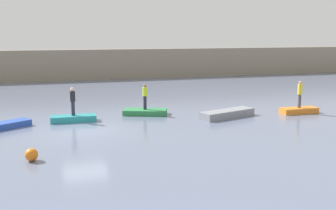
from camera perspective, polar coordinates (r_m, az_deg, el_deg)
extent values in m
plane|color=slate|center=(23.24, -11.89, -3.61)|extent=(120.00, 120.00, 0.00)
cube|color=gray|center=(48.08, -14.36, 5.53)|extent=(80.00, 1.20, 3.55)
cube|color=#2B4CAD|center=(25.04, -22.60, -2.76)|extent=(3.26, 2.57, 0.36)
cube|color=teal|center=(25.66, -13.33, -1.90)|extent=(2.80, 1.04, 0.40)
cube|color=#2D7F47|center=(27.19, -3.29, -1.00)|extent=(3.17, 2.23, 0.36)
cube|color=gray|center=(26.59, 8.45, -1.22)|extent=(4.12, 2.32, 0.47)
cube|color=orange|center=(29.07, 18.17, -0.74)|extent=(2.63, 0.95, 0.38)
cylinder|color=#232838|center=(27.07, -3.30, 0.33)|extent=(0.22, 0.22, 0.93)
cylinder|color=#D8F226|center=(26.95, -3.32, 1.90)|extent=(0.32, 0.32, 0.57)
sphere|color=#936B4C|center=(26.90, -3.33, 2.75)|extent=(0.23, 0.23, 0.23)
cylinder|color=#232838|center=(25.53, -13.39, -0.47)|extent=(0.22, 0.22, 0.90)
cylinder|color=black|center=(25.40, -13.46, 1.22)|extent=(0.32, 0.32, 0.62)
sphere|color=beige|center=(25.34, -13.50, 2.18)|extent=(0.25, 0.25, 0.25)
cylinder|color=#4C4C56|center=(28.96, 18.24, 0.54)|extent=(0.22, 0.22, 0.93)
cylinder|color=yellow|center=(28.84, 18.33, 2.13)|extent=(0.32, 0.32, 0.70)
sphere|color=tan|center=(28.78, 18.38, 3.04)|extent=(0.23, 0.23, 0.23)
sphere|color=orange|center=(18.39, -18.91, -6.74)|extent=(0.57, 0.57, 0.57)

